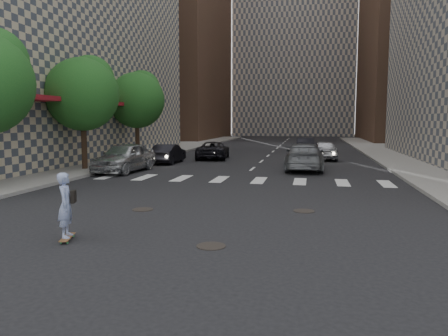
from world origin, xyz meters
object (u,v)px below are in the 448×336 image
(traffic_car_d, at_px, (324,150))
(traffic_car_e, at_px, (305,145))
(tree_c, at_px, (138,98))
(skateboarder, at_px, (66,205))
(tree_b, at_px, (84,91))
(traffic_car_a, at_px, (168,154))
(silver_sedan, at_px, (125,157))
(traffic_car_c, at_px, (213,150))
(traffic_car_b, at_px, (305,157))

(traffic_car_d, bearing_deg, traffic_car_e, -81.70)
(tree_c, relative_size, skateboarder, 3.86)
(tree_b, xyz_separation_m, traffic_car_e, (12.41, 16.38, -3.93))
(traffic_car_a, bearing_deg, traffic_car_e, -130.04)
(skateboarder, xyz_separation_m, silver_sedan, (-4.56, 13.69, -0.04))
(tree_c, height_order, traffic_car_e, tree_c)
(tree_c, xyz_separation_m, skateboarder, (7.02, -21.82, -3.75))
(tree_b, distance_m, tree_c, 8.00)
(tree_c, height_order, traffic_car_c, tree_c)
(traffic_car_b, height_order, traffic_car_d, traffic_car_b)
(traffic_car_d, distance_m, traffic_car_e, 6.57)
(tree_c, xyz_separation_m, traffic_car_e, (12.41, 8.38, -3.93))
(silver_sedan, distance_m, traffic_car_e, 19.28)
(traffic_car_a, height_order, traffic_car_b, traffic_car_b)
(traffic_car_a, xyz_separation_m, traffic_car_b, (9.29, -2.39, 0.14))
(silver_sedan, relative_size, traffic_car_a, 1.25)
(tree_c, relative_size, traffic_car_e, 1.53)
(tree_b, bearing_deg, traffic_car_b, 12.82)
(tree_c, bearing_deg, silver_sedan, -73.20)
(silver_sedan, bearing_deg, traffic_car_e, 63.09)
(skateboarder, bearing_deg, traffic_car_a, 83.85)
(traffic_car_b, distance_m, traffic_car_c, 9.35)
(tree_b, height_order, traffic_car_e, tree_b)
(skateboarder, height_order, silver_sedan, skateboarder)
(traffic_car_d, bearing_deg, silver_sedan, 36.48)
(tree_b, height_order, traffic_car_b, tree_b)
(silver_sedan, xyz_separation_m, traffic_car_a, (0.84, 5.38, -0.19))
(silver_sedan, height_order, traffic_car_c, silver_sedan)
(traffic_car_e, bearing_deg, traffic_car_b, 88.07)
(tree_b, relative_size, silver_sedan, 1.32)
(traffic_car_b, bearing_deg, traffic_car_c, -41.43)
(traffic_car_b, distance_m, traffic_car_d, 7.24)
(silver_sedan, distance_m, traffic_car_a, 5.45)
(tree_c, bearing_deg, skateboarder, -72.17)
(tree_b, xyz_separation_m, traffic_car_b, (12.59, 2.86, -3.84))
(skateboarder, bearing_deg, traffic_car_c, 76.36)
(traffic_car_c, bearing_deg, traffic_car_d, -179.97)
(traffic_car_c, bearing_deg, tree_b, 52.11)
(silver_sedan, relative_size, traffic_car_b, 0.90)
(silver_sedan, relative_size, traffic_car_e, 1.16)
(tree_c, bearing_deg, traffic_car_b, -22.20)
(tree_b, xyz_separation_m, traffic_car_a, (3.29, 5.25, -3.99))
(traffic_car_c, height_order, traffic_car_d, traffic_car_d)
(traffic_car_b, relative_size, traffic_car_d, 1.28)
(tree_c, relative_size, silver_sedan, 1.32)
(silver_sedan, distance_m, traffic_car_b, 10.56)
(tree_b, height_order, traffic_car_d, tree_b)
(traffic_car_d, bearing_deg, tree_b, 30.71)
(tree_c, distance_m, silver_sedan, 9.30)
(traffic_car_a, relative_size, traffic_car_b, 0.72)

